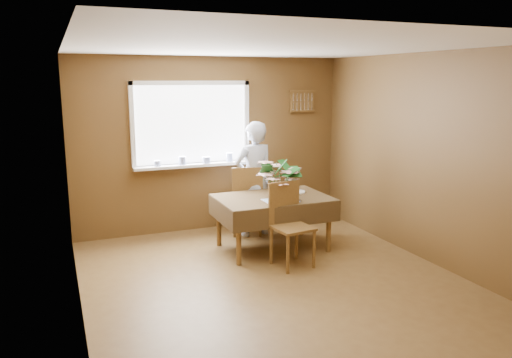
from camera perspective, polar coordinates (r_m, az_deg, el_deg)
name	(u,v)px	position (r m, az deg, el deg)	size (l,w,h in m)	color
floor	(275,282)	(5.58, 2.18, -11.68)	(4.50, 4.50, 0.00)	brown
ceiling	(277,47)	(5.15, 2.40, 14.88)	(4.50, 4.50, 0.00)	white
wall_back	(212,144)	(7.30, -5.07, 3.97)	(4.00, 4.00, 0.00)	brown
wall_front	(422,228)	(3.36, 18.48, -5.36)	(4.00, 4.00, 0.00)	brown
wall_left	(73,185)	(4.77, -20.16, -0.64)	(4.50, 4.50, 0.00)	brown
wall_right	(428,159)	(6.31, 19.06, 2.23)	(4.50, 4.50, 0.00)	brown
window_assembly	(193,138)	(7.16, -7.22, 4.68)	(1.72, 0.20, 1.22)	white
spoon_rack	(302,101)	(7.77, 5.31, 8.85)	(0.44, 0.05, 0.33)	brown
dining_table	(273,203)	(6.43, 1.95, -2.78)	(1.44, 0.98, 0.70)	brown
chair_far	(247,198)	(7.03, -1.04, -2.18)	(0.53, 0.53, 0.99)	brown
chair_near	(289,221)	(5.94, 3.76, -4.76)	(0.47, 0.47, 0.99)	brown
seated_woman	(254,179)	(6.98, -0.24, 0.00)	(0.59, 0.39, 1.62)	white
flower_bouquet	(281,176)	(6.18, 2.90, 0.39)	(0.56, 0.56, 0.48)	white
side_plate	(295,192)	(6.69, 4.51, -1.46)	(0.27, 0.27, 0.01)	white
table_knife	(296,199)	(6.29, 4.58, -2.27)	(0.02, 0.23, 0.00)	silver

